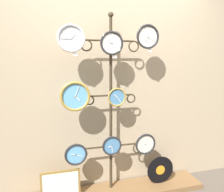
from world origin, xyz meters
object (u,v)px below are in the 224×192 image
Objects in this scene: clock_top_center at (112,43)px; clock_bottom_right at (145,144)px; clock_top_right at (148,37)px; clock_middle_left at (75,96)px; display_stand at (111,133)px; clock_top_left at (71,38)px; picture_frame at (61,185)px; vinyl_record at (160,170)px; clock_bottom_center at (112,146)px; clock_bottom_left at (76,154)px; clock_middle_center at (117,97)px.

clock_bottom_right is at bearing 0.08° from clock_top_center.
clock_middle_left is (-0.78, 0.01, -0.61)m from clock_top_right.
clock_bottom_right is at bearing -13.28° from display_stand.
clock_top_center reaches higher than clock_middle_left.
clock_top_left reaches higher than picture_frame.
vinyl_record is (1.00, 0.02, -0.95)m from clock_middle_left.
clock_bottom_left is at bearing -179.37° from clock_bottom_center.
clock_middle_left is at bearing 179.99° from clock_top_center.
clock_middle_center is 0.82× the size of clock_bottom_right.
clock_top_right reaches higher than clock_bottom_left.
clock_middle_left is 1.41× the size of clock_bottom_center.
clock_bottom_center is (0.00, 0.00, -1.11)m from clock_top_center.
clock_top_right reaches higher than clock_middle_center.
clock_top_center is 1.20× the size of clock_middle_center.
clock_middle_center is at bearing 3.31° from clock_top_left.
clock_bottom_left is (-0.01, -0.00, -0.62)m from clock_middle_left.
display_stand is 0.77m from picture_frame.
clock_top_center is (-0.02, -0.09, 0.99)m from display_stand.
picture_frame is at bearing 178.01° from clock_bottom_right.
vinyl_record is 1.18m from picture_frame.
vinyl_record is (0.56, 0.00, -0.92)m from clock_middle_center.
picture_frame is at bearing 178.41° from clock_middle_center.
clock_top_left is 0.89× the size of clock_middle_left.
clock_bottom_left reaches higher than picture_frame.
clock_top_right is 0.72m from clock_middle_center.
picture_frame is at bearing 176.52° from clock_top_center.
clock_middle_center is 0.66m from clock_bottom_right.
clock_top_left is 0.81m from clock_top_right.
clock_bottom_left is at bearing 27.32° from clock_top_left.
clock_top_center reaches higher than clock_middle_center.
vinyl_record is at bearing 1.16° from clock_middle_left.
display_stand is 1.00m from clock_top_center.
clock_bottom_left is 0.71× the size of vinyl_record.
clock_middle_center is 0.85× the size of clock_bottom_left.
vinyl_record is 0.81× the size of picture_frame.
clock_bottom_left is 0.80m from clock_bottom_right.
display_stand is 0.15m from clock_bottom_center.
picture_frame is (-1.18, 0.01, -0.01)m from vinyl_record.
clock_top_center reaches higher than clock_bottom_center.
clock_top_left is 1.20m from clock_bottom_left.
clock_middle_center reaches higher than clock_bottom_center.
clock_middle_left is 1.24× the size of clock_bottom_right.
clock_middle_center is at bearing -179.62° from vinyl_record.
clock_top_right is at bearing -4.92° from clock_middle_center.
clock_top_left reaches higher than clock_bottom_center.
clock_bottom_right reaches higher than clock_bottom_left.
picture_frame is (-0.97, 0.03, -0.37)m from clock_bottom_right.
display_stand is 0.42m from clock_bottom_right.
clock_middle_center is 0.60× the size of vinyl_record.
clock_top_left is 1.07× the size of clock_top_right.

